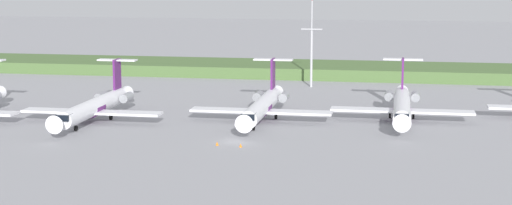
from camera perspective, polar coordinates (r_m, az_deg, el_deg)
ground_plane at (r=143.34m, az=1.05°, el=-0.23°), size 500.00×500.00×0.00m
grass_berm at (r=185.67m, az=3.21°, el=2.39°), size 320.00×20.00×2.56m
regional_jet_second at (r=130.60m, az=-11.45°, el=-0.25°), size 22.81×31.00×9.00m
regional_jet_third at (r=128.64m, az=0.48°, el=-0.21°), size 22.81×31.00×9.00m
regional_jet_fourth at (r=131.21m, az=10.42°, el=-0.17°), size 22.81×31.00×9.00m
antenna_mast at (r=165.60m, az=4.00°, el=3.77°), size 4.40×0.50×18.50m
safety_cone_front_marker at (r=111.14m, az=-2.80°, el=-2.95°), size 0.44×0.44×0.55m
safety_cone_mid_marker at (r=109.92m, az=-1.11°, el=-3.08°), size 0.44×0.44×0.55m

